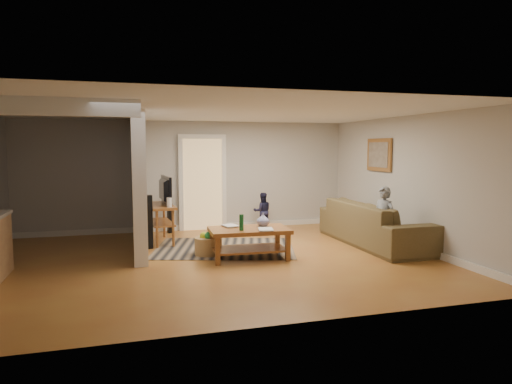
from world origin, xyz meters
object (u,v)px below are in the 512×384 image
Objects in this scene: tv_console at (161,208)px; toy_basket at (208,245)px; speaker_right at (170,212)px; child at (383,254)px; sofa at (375,244)px; toddler at (262,230)px; speaker_left at (149,222)px; coffee_table at (250,235)px.

tv_console is 2.59× the size of toy_basket.
tv_console reaches higher than speaker_right.
child is (3.03, -0.78, -0.18)m from toy_basket.
speaker_right reaches higher than sofa.
tv_console reaches higher than toddler.
sofa is 4.41m from speaker_left.
speaker_left is 2.10× the size of toy_basket.
toddler is (2.11, -0.18, -0.46)m from speaker_right.
toddler reaches higher than sofa.
speaker_left is at bearing -124.55° from speaker_right.
speaker_left is 1.59m from speaker_right.
speaker_right is (0.25, 0.97, -0.24)m from tv_console.
speaker_right is 1.07× the size of toddler.
toy_basket is (0.71, -1.33, -0.52)m from tv_console.
child is (4.00, -1.58, -0.51)m from speaker_left.
child is at bearing -7.88° from coffee_table.
tv_console is at bearing 25.24° from toddler.
coffee_table is 1.59× the size of toddler.
sofa is 2.72m from toddler.
sofa is at bearing 136.89° from child.
coffee_table is at bearing -57.25° from tv_console.
toy_basket is (-0.65, 0.45, -0.23)m from coffee_table.
coffee_table is 2.44m from child.
toddler is (2.36, 0.79, -0.70)m from tv_console.
toddler is at bearing -20.49° from speaker_right.
speaker_right is 2.36m from toy_basket.
speaker_left is at bearing 79.05° from sofa.
sofa is 3.09× the size of speaker_right.
speaker_right reaches higher than coffee_table.
toddler is at bearing 37.96° from sofa.
sofa is 2.08× the size of coffee_table.
child is (3.74, -2.11, -0.70)m from tv_console.
child reaches higher than toy_basket.
tv_console reaches higher than sofa.
coffee_table is 0.82m from toy_basket.
speaker_right is (-3.79, 2.32, 0.46)m from sofa.
child is at bearing -33.99° from tv_console.
speaker_left reaches higher than coffee_table.
speaker_right is (-1.11, 2.75, 0.05)m from coffee_table.
child is 3.21m from toddler.
speaker_right reaches higher than toy_basket.
tv_console is at bearing 45.57° from speaker_left.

